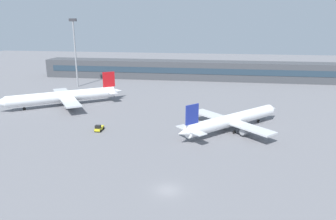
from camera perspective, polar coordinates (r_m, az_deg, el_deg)
ground_plane at (r=92.99m, az=3.69°, el=-1.93°), size 400.00×400.00×0.00m
terminal_building at (r=159.39m, az=5.96°, el=7.13°), size 158.74×12.13×9.00m
airplane_near at (r=86.04m, az=11.69°, el=-1.72°), size 28.70×29.05×9.34m
airplane_mid at (r=114.10m, az=-18.55°, el=2.29°), size 36.72×28.41×10.60m
baggage_tug_yellow at (r=86.10m, az=-12.35°, el=-3.18°), size 1.88×3.63×1.75m
floodlight_tower_west at (r=144.81m, az=-16.43°, el=10.57°), size 3.20×0.80×29.24m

